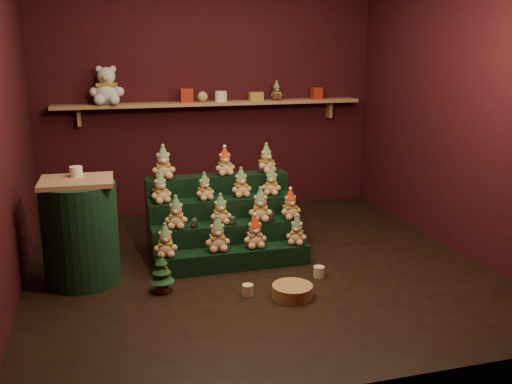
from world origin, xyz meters
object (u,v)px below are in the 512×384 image
object	(u,v)px
snow_globe_b	(233,220)
mug_left	(248,290)
riser_tier_front	(233,259)
side_table	(80,232)
snow_globe_a	(194,223)
brown_bear	(277,91)
snow_globe_c	(271,216)
mug_right	(319,272)
mini_christmas_tree	(162,272)
wicker_basket	(292,291)
white_bear	(106,80)

from	to	relation	value
snow_globe_b	mug_left	distance (m)	0.84
riser_tier_front	mug_left	size ratio (longest dim) A/B	15.32
snow_globe_b	side_table	xyz separation A→B (m)	(-1.33, -0.10, 0.04)
snow_globe_a	brown_bear	xyz separation A→B (m)	(1.31, 1.69, 1.02)
snow_globe_a	mug_left	size ratio (longest dim) A/B	0.99
mug_left	side_table	bearing A→B (deg)	152.43
snow_globe_c	mug_right	size ratio (longest dim) A/B	1.00
snow_globe_b	mug_left	size ratio (longest dim) A/B	0.89
side_table	mini_christmas_tree	world-z (taller)	side_table
snow_globe_a	mini_christmas_tree	bearing A→B (deg)	-125.80
riser_tier_front	snow_globe_c	distance (m)	0.54
riser_tier_front	wicker_basket	distance (m)	0.79
white_bear	snow_globe_a	bearing A→B (deg)	-62.18
snow_globe_a	mini_christmas_tree	world-z (taller)	snow_globe_a
side_table	mug_right	size ratio (longest dim) A/B	9.36
snow_globe_a	snow_globe_b	size ratio (longest dim) A/B	1.11
mug_left	wicker_basket	world-z (taller)	wicker_basket
snow_globe_b	mug_right	xyz separation A→B (m)	(0.63, -0.56, -0.35)
riser_tier_front	wicker_basket	bearing A→B (deg)	-67.10
mug_right	side_table	bearing A→B (deg)	166.66
riser_tier_front	mug_left	bearing A→B (deg)	-92.59
mug_left	wicker_basket	bearing A→B (deg)	-21.03
mini_christmas_tree	snow_globe_b	bearing A→B (deg)	34.82
snow_globe_a	white_bear	size ratio (longest dim) A/B	0.17
side_table	white_bear	bearing A→B (deg)	81.30
riser_tier_front	snow_globe_a	distance (m)	0.48
snow_globe_b	mug_right	world-z (taller)	snow_globe_b
brown_bear	snow_globe_a	bearing A→B (deg)	-127.31
snow_globe_c	mug_right	distance (m)	0.72
white_bear	mini_christmas_tree	bearing A→B (deg)	-75.60
snow_globe_b	mini_christmas_tree	size ratio (longest dim) A/B	0.24
snow_globe_a	wicker_basket	bearing A→B (deg)	-54.79
riser_tier_front	snow_globe_b	bearing A→B (deg)	76.69
mug_left	white_bear	size ratio (longest dim) A/B	0.17
snow_globe_a	riser_tier_front	bearing A→B (deg)	-26.67
snow_globe_b	brown_bear	size ratio (longest dim) A/B	0.37
snow_globe_b	snow_globe_a	bearing A→B (deg)	180.00
snow_globe_b	mug_left	world-z (taller)	snow_globe_b
snow_globe_b	mini_christmas_tree	bearing A→B (deg)	-145.18
wicker_basket	brown_bear	distance (m)	3.00
side_table	white_bear	world-z (taller)	white_bear
snow_globe_b	mini_christmas_tree	xyz separation A→B (m)	(-0.72, -0.50, -0.24)
riser_tier_front	snow_globe_b	xyz separation A→B (m)	(0.04, 0.16, 0.31)
brown_bear	mini_christmas_tree	bearing A→B (deg)	-126.90
riser_tier_front	wicker_basket	size ratio (longest dim) A/B	4.31
white_bear	wicker_basket	bearing A→B (deg)	-56.86
wicker_basket	side_table	bearing A→B (deg)	153.73
snow_globe_a	wicker_basket	size ratio (longest dim) A/B	0.28
riser_tier_front	snow_globe_b	distance (m)	0.35
riser_tier_front	brown_bear	bearing A→B (deg)	61.95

